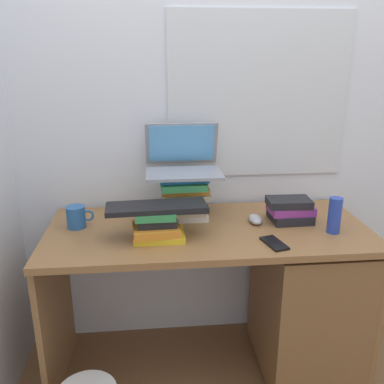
% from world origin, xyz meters
% --- Properties ---
extents(ground_plane, '(6.00, 6.00, 0.00)m').
position_xyz_m(ground_plane, '(0.00, 0.00, 0.00)').
color(ground_plane, brown).
extents(wall_back, '(6.00, 0.06, 2.60)m').
position_xyz_m(wall_back, '(0.00, 0.36, 1.30)').
color(wall_back, silver).
rests_on(wall_back, ground).
extents(desk, '(1.45, 0.63, 0.77)m').
position_xyz_m(desk, '(0.37, -0.02, 0.42)').
color(desk, olive).
rests_on(desk, ground).
extents(book_stack_tall, '(0.25, 0.20, 0.21)m').
position_xyz_m(book_stack_tall, '(-0.10, 0.13, 0.88)').
color(book_stack_tall, white).
rests_on(book_stack_tall, desk).
extents(book_stack_keyboard_riser, '(0.22, 0.18, 0.13)m').
position_xyz_m(book_stack_keyboard_riser, '(-0.23, -0.09, 0.83)').
color(book_stack_keyboard_riser, yellow).
rests_on(book_stack_keyboard_riser, desk).
extents(book_stack_side, '(0.22, 0.17, 0.11)m').
position_xyz_m(book_stack_side, '(0.39, 0.04, 0.82)').
color(book_stack_side, black).
rests_on(book_stack_side, desk).
extents(laptop, '(0.35, 0.29, 0.22)m').
position_xyz_m(laptop, '(-0.10, 0.19, 1.04)').
color(laptop, gray).
rests_on(laptop, book_stack_tall).
extents(keyboard, '(0.43, 0.16, 0.02)m').
position_xyz_m(keyboard, '(-0.23, -0.08, 0.91)').
color(keyboard, black).
rests_on(keyboard, book_stack_keyboard_riser).
extents(computer_mouse, '(0.06, 0.10, 0.04)m').
position_xyz_m(computer_mouse, '(0.22, 0.04, 0.79)').
color(computer_mouse, '#A5A8AD').
rests_on(computer_mouse, desk).
extents(mug, '(0.12, 0.08, 0.10)m').
position_xyz_m(mug, '(-0.59, 0.06, 0.82)').
color(mug, '#265999').
rests_on(mug, desk).
extents(water_bottle, '(0.06, 0.06, 0.16)m').
position_xyz_m(water_bottle, '(0.54, -0.11, 0.85)').
color(water_bottle, '#263FA5').
rests_on(water_bottle, desk).
extents(cell_phone, '(0.10, 0.15, 0.01)m').
position_xyz_m(cell_phone, '(0.25, -0.20, 0.78)').
color(cell_phone, black).
rests_on(cell_phone, desk).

